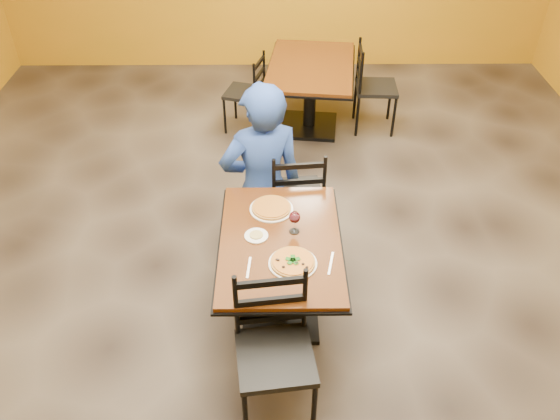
{
  "coord_description": "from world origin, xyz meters",
  "views": [
    {
      "loc": [
        -0.03,
        -3.34,
        3.24
      ],
      "look_at": [
        -0.0,
        -0.3,
        0.85
      ],
      "focal_mm": 36.43,
      "sensor_mm": 36.0,
      "label": 1
    }
  ],
  "objects_px": {
    "pizza_far": "(271,207)",
    "pizza_main": "(293,262)",
    "table_second": "(310,81)",
    "plate_far": "(271,209)",
    "table_main": "(280,262)",
    "chair_second_left": "(244,93)",
    "chair_second_right": "(376,88)",
    "chair_main_far": "(295,194)",
    "side_plate": "(256,236)",
    "plate_main": "(293,263)",
    "wine_glass": "(295,221)",
    "diner": "(262,166)",
    "chair_main_near": "(275,358)"
  },
  "relations": [
    {
      "from": "chair_second_right",
      "to": "pizza_main",
      "type": "distance_m",
      "value": 3.19
    },
    {
      "from": "pizza_main",
      "to": "pizza_far",
      "type": "height_order",
      "value": "same"
    },
    {
      "from": "side_plate",
      "to": "plate_main",
      "type": "bearing_deg",
      "value": -48.7
    },
    {
      "from": "table_main",
      "to": "wine_glass",
      "type": "distance_m",
      "value": 0.31
    },
    {
      "from": "diner",
      "to": "plate_far",
      "type": "xyz_separation_m",
      "value": [
        0.08,
        -0.6,
        0.03
      ]
    },
    {
      "from": "plate_far",
      "to": "wine_glass",
      "type": "relative_size",
      "value": 1.72
    },
    {
      "from": "table_main",
      "to": "chair_second_left",
      "type": "xyz_separation_m",
      "value": [
        -0.36,
        2.79,
        -0.13
      ]
    },
    {
      "from": "chair_main_near",
      "to": "plate_far",
      "type": "distance_m",
      "value": 1.12
    },
    {
      "from": "table_second",
      "to": "plate_main",
      "type": "relative_size",
      "value": 4.68
    },
    {
      "from": "plate_main",
      "to": "pizza_main",
      "type": "bearing_deg",
      "value": 0.0
    },
    {
      "from": "chair_second_left",
      "to": "wine_glass",
      "type": "xyz_separation_m",
      "value": [
        0.46,
        -2.7,
        0.41
      ]
    },
    {
      "from": "chair_second_left",
      "to": "diner",
      "type": "height_order",
      "value": "diner"
    },
    {
      "from": "chair_second_left",
      "to": "chair_main_near",
      "type": "bearing_deg",
      "value": 21.28
    },
    {
      "from": "chair_main_near",
      "to": "pizza_main",
      "type": "relative_size",
      "value": 3.5
    },
    {
      "from": "table_second",
      "to": "wine_glass",
      "type": "height_order",
      "value": "wine_glass"
    },
    {
      "from": "pizza_far",
      "to": "wine_glass",
      "type": "distance_m",
      "value": 0.29
    },
    {
      "from": "table_second",
      "to": "chair_second_right",
      "type": "relative_size",
      "value": 1.51
    },
    {
      "from": "pizza_far",
      "to": "table_main",
      "type": "bearing_deg",
      "value": -79.66
    },
    {
      "from": "plate_main",
      "to": "plate_far",
      "type": "height_order",
      "value": "same"
    },
    {
      "from": "chair_main_far",
      "to": "pizza_main",
      "type": "relative_size",
      "value": 3.34
    },
    {
      "from": "chair_second_right",
      "to": "chair_main_far",
      "type": "bearing_deg",
      "value": 156.54
    },
    {
      "from": "pizza_far",
      "to": "side_plate",
      "type": "distance_m",
      "value": 0.31
    },
    {
      "from": "chair_second_left",
      "to": "side_plate",
      "type": "height_order",
      "value": "chair_second_left"
    },
    {
      "from": "pizza_far",
      "to": "chair_main_near",
      "type": "bearing_deg",
      "value": -88.77
    },
    {
      "from": "chair_main_near",
      "to": "side_plate",
      "type": "height_order",
      "value": "chair_main_near"
    },
    {
      "from": "chair_second_right",
      "to": "plate_far",
      "type": "relative_size",
      "value": 3.1
    },
    {
      "from": "chair_second_right",
      "to": "table_second",
      "type": "bearing_deg",
      "value": 92.64
    },
    {
      "from": "chair_main_far",
      "to": "diner",
      "type": "relative_size",
      "value": 0.66
    },
    {
      "from": "chair_main_far",
      "to": "wine_glass",
      "type": "distance_m",
      "value": 0.88
    },
    {
      "from": "side_plate",
      "to": "wine_glass",
      "type": "height_order",
      "value": "wine_glass"
    },
    {
      "from": "chair_second_left",
      "to": "plate_far",
      "type": "relative_size",
      "value": 2.77
    },
    {
      "from": "table_second",
      "to": "table_main",
      "type": "bearing_deg",
      "value": -97.16
    },
    {
      "from": "plate_far",
      "to": "chair_second_left",
      "type": "bearing_deg",
      "value": 97.04
    },
    {
      "from": "table_second",
      "to": "plate_far",
      "type": "xyz_separation_m",
      "value": [
        -0.41,
        -2.46,
        0.19
      ]
    },
    {
      "from": "chair_main_far",
      "to": "plate_main",
      "type": "height_order",
      "value": "chair_main_far"
    },
    {
      "from": "pizza_far",
      "to": "pizza_main",
      "type": "bearing_deg",
      "value": -76.26
    },
    {
      "from": "pizza_far",
      "to": "plate_main",
      "type": "bearing_deg",
      "value": -76.26
    },
    {
      "from": "plate_main",
      "to": "side_plate",
      "type": "height_order",
      "value": "same"
    },
    {
      "from": "table_second",
      "to": "plate_main",
      "type": "height_order",
      "value": "plate_main"
    },
    {
      "from": "chair_second_right",
      "to": "plate_far",
      "type": "xyz_separation_m",
      "value": [
        -1.13,
        -2.46,
        0.27
      ]
    },
    {
      "from": "table_second",
      "to": "wine_glass",
      "type": "distance_m",
      "value": 2.73
    },
    {
      "from": "chair_main_near",
      "to": "plate_far",
      "type": "bearing_deg",
      "value": 84.02
    },
    {
      "from": "table_second",
      "to": "chair_main_near",
      "type": "distance_m",
      "value": 3.57
    },
    {
      "from": "chair_main_far",
      "to": "side_plate",
      "type": "height_order",
      "value": "chair_main_far"
    },
    {
      "from": "pizza_main",
      "to": "chair_second_right",
      "type": "bearing_deg",
      "value": 71.86
    },
    {
      "from": "table_main",
      "to": "wine_glass",
      "type": "relative_size",
      "value": 6.83
    },
    {
      "from": "side_plate",
      "to": "chair_main_far",
      "type": "bearing_deg",
      "value": 70.85
    },
    {
      "from": "chair_second_right",
      "to": "side_plate",
      "type": "relative_size",
      "value": 6.01
    },
    {
      "from": "table_second",
      "to": "chair_main_near",
      "type": "relative_size",
      "value": 1.46
    },
    {
      "from": "chair_main_near",
      "to": "plate_main",
      "type": "xyz_separation_m",
      "value": [
        0.11,
        0.53,
        0.26
      ]
    }
  ]
}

